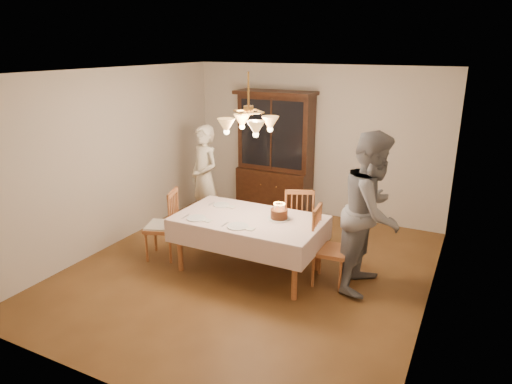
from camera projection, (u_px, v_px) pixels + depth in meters
The scene contains 14 objects.
ground at pixel (249, 270), 6.16m from camera, with size 5.00×5.00×0.00m, color #583619.
room_shell at pixel (249, 156), 5.68m from camera, with size 5.00×5.00×5.00m.
dining_table at pixel (249, 223), 5.95m from camera, with size 1.90×1.10×0.76m.
china_hutch at pixel (275, 155), 8.04m from camera, with size 1.38×0.54×2.16m.
chair_far_side at pixel (299, 223), 6.60m from camera, with size 0.57×0.56×1.00m.
chair_left_end at pixel (162, 227), 6.41m from camera, with size 0.54×0.55×1.00m.
chair_right_end at pixel (329, 251), 5.70m from camera, with size 0.46×0.48×1.00m.
elderly_woman at pixel (205, 178), 7.37m from camera, with size 0.62×0.41×1.70m, color white.
adult_in_grey at pixel (372, 212), 5.48m from camera, with size 0.96×0.74×1.97m, color slate.
birthday_cake at pixel (279, 214), 5.86m from camera, with size 0.30×0.30×0.22m.
place_setting_near_left at pixel (197, 218), 5.88m from camera, with size 0.40×0.25×0.02m.
place_setting_near_right at pixel (238, 227), 5.61m from camera, with size 0.41×0.26×0.02m.
place_setting_far_left at pixel (222, 205), 6.36m from camera, with size 0.37×0.23×0.02m.
chandelier at pixel (249, 124), 5.55m from camera, with size 0.62×0.62×0.73m.
Camera 1 is at (2.57, -4.91, 2.90)m, focal length 32.00 mm.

